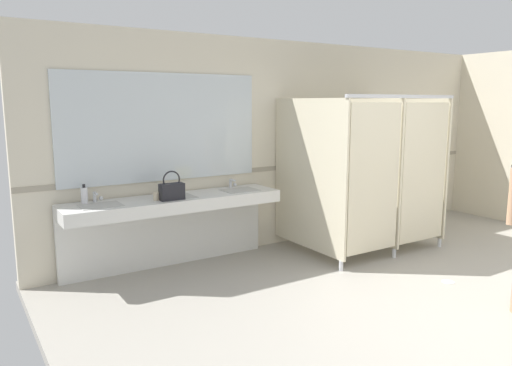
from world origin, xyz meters
The scene contains 10 objects.
ground_plane centered at (0.00, 0.00, -0.05)m, with size 7.42×6.68×0.10m, color #9E998E.
wall_back centered at (0.00, 3.10, 1.37)m, with size 7.42×0.12×2.74m, color beige.
wall_back_tile_band centered at (0.00, 3.04, 1.05)m, with size 7.42×0.01×0.06m, color #9E937F.
vanity_counter centered at (-2.08, 2.82, 0.64)m, with size 2.51×0.58×0.98m.
mirror_panel centered at (-2.08, 3.03, 1.64)m, with size 2.41×0.02×1.24m, color silver.
bathroom_stalls centered at (0.41, 2.15, 1.05)m, with size 1.83×1.38×2.02m.
handbag centered at (-2.17, 2.59, 0.97)m, with size 0.27×0.12×0.32m.
soap_dispenser centered at (-3.03, 2.90, 0.96)m, with size 0.07×0.07×0.21m.
paper_cup centered at (-2.33, 2.66, 0.92)m, with size 0.07×0.07×0.09m, color beige.
floor_drain_cover centered at (0.26, 0.81, 0.00)m, with size 0.14×0.14×0.01m, color #B7BABF.
Camera 1 is at (-4.20, -2.33, 1.93)m, focal length 34.12 mm.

